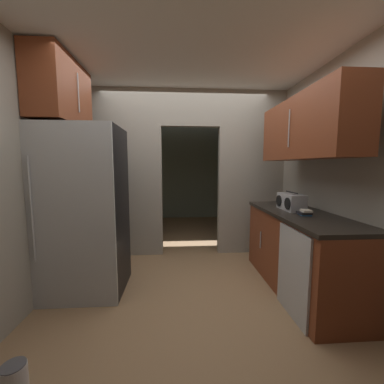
{
  "coord_description": "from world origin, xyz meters",
  "views": [
    {
      "loc": [
        -0.15,
        -2.52,
        1.41
      ],
      "look_at": [
        0.04,
        0.28,
        1.1
      ],
      "focal_mm": 22.13,
      "sensor_mm": 36.0,
      "label": 1
    }
  ],
  "objects_px": {
    "boombox": "(291,202)",
    "paint_can": "(14,377)",
    "book_stack": "(305,213)",
    "refrigerator": "(85,211)",
    "dishwasher": "(293,273)"
  },
  "relations": [
    {
      "from": "boombox",
      "to": "paint_can",
      "type": "xyz_separation_m",
      "value": [
        -2.39,
        -1.25,
        -0.9
      ]
    },
    {
      "from": "boombox",
      "to": "book_stack",
      "type": "relative_size",
      "value": 2.62
    },
    {
      "from": "refrigerator",
      "to": "book_stack",
      "type": "xyz_separation_m",
      "value": [
        2.36,
        -0.28,
        0.01
      ]
    },
    {
      "from": "refrigerator",
      "to": "book_stack",
      "type": "bearing_deg",
      "value": -6.71
    },
    {
      "from": "refrigerator",
      "to": "book_stack",
      "type": "distance_m",
      "value": 2.38
    },
    {
      "from": "dishwasher",
      "to": "boombox",
      "type": "bearing_deg",
      "value": 66.65
    },
    {
      "from": "refrigerator",
      "to": "paint_can",
      "type": "height_order",
      "value": "refrigerator"
    },
    {
      "from": "book_stack",
      "to": "dishwasher",
      "type": "bearing_deg",
      "value": -129.7
    },
    {
      "from": "book_stack",
      "to": "paint_can",
      "type": "bearing_deg",
      "value": -158.43
    },
    {
      "from": "dishwasher",
      "to": "paint_can",
      "type": "height_order",
      "value": "dishwasher"
    },
    {
      "from": "refrigerator",
      "to": "boombox",
      "type": "xyz_separation_m",
      "value": [
        2.36,
        0.03,
        0.07
      ]
    },
    {
      "from": "book_stack",
      "to": "paint_can",
      "type": "distance_m",
      "value": 2.7
    },
    {
      "from": "dishwasher",
      "to": "paint_can",
      "type": "xyz_separation_m",
      "value": [
        -2.11,
        -0.61,
        -0.33
      ]
    },
    {
      "from": "refrigerator",
      "to": "boombox",
      "type": "relative_size",
      "value": 4.86
    },
    {
      "from": "refrigerator",
      "to": "boombox",
      "type": "bearing_deg",
      "value": 0.73
    }
  ]
}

